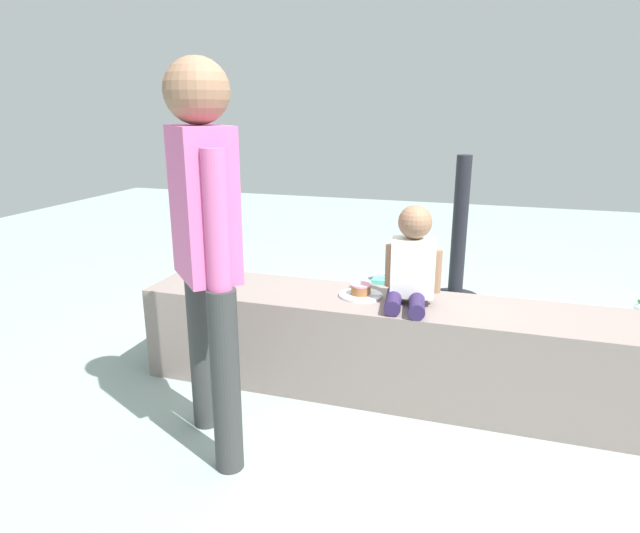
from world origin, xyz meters
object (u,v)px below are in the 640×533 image
Objects in this scene: gift_bag at (388,298)px; cake_box_white at (589,320)px; child_seated at (412,262)px; adult_standing at (205,229)px; water_bottle_near_gift at (638,316)px; cake_plate at (361,292)px; handbag_black_leather at (488,342)px.

cake_box_white is at bearing 9.86° from gift_bag.
gift_bag is (-0.29, 1.02, -0.56)m from child_seated.
adult_standing reaches higher than water_bottle_near_gift.
child_seated is 2.16× the size of cake_plate.
adult_standing reaches higher than cake_plate.
water_bottle_near_gift is at bearing 15.30° from cake_box_white.
water_bottle_near_gift is 0.61× the size of handbag_black_leather.
water_bottle_near_gift is (1.62, 0.31, -0.05)m from gift_bag.
gift_bag is 1.03× the size of cake_box_white.
cake_plate is at bearing -88.03° from gift_bag.
child_seated reaches higher than cake_plate.
child_seated reaches higher than water_bottle_near_gift.
child_seated is at bearing -7.46° from cake_plate.
child_seated is at bearing 43.23° from adult_standing.
adult_standing reaches higher than child_seated.
cake_plate is 1.05m from gift_bag.
child_seated is 0.32m from cake_plate.
gift_bag is 1.00× the size of handbag_black_leather.
cake_plate is 1.11× the size of water_bottle_near_gift.
water_bottle_near_gift is (2.05, 2.01, -0.87)m from adult_standing.
gift_bag is (0.43, 1.70, -0.82)m from adult_standing.
water_bottle_near_gift is at bearing 44.43° from adult_standing.
water_bottle_near_gift is 0.31m from cake_box_white.
adult_standing is at bearing -132.74° from handbag_black_leather.
child_seated is 1.47× the size of handbag_black_leather.
adult_standing is 3.00m from water_bottle_near_gift.
handbag_black_leather is (1.11, 1.20, -0.84)m from adult_standing.
cake_plate reaches higher than handbag_black_leather.
child_seated is 0.30× the size of adult_standing.
child_seated is 1.20m from gift_bag.
water_bottle_near_gift is at bearing 10.89° from gift_bag.
cake_box_white is (-0.30, -0.08, -0.04)m from water_bottle_near_gift.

